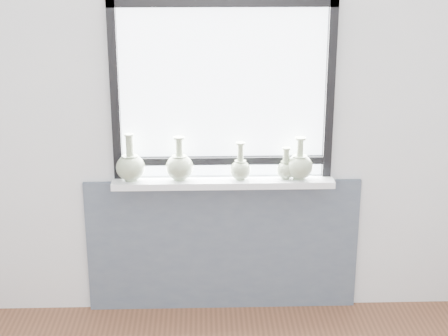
{
  "coord_description": "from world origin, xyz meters",
  "views": [
    {
      "loc": [
        -0.12,
        -2.16,
        2.23
      ],
      "look_at": [
        0.0,
        1.55,
        1.02
      ],
      "focal_mm": 55.0,
      "sensor_mm": 36.0,
      "label": 1
    }
  ],
  "objects_px": {
    "vase_a": "(130,166)",
    "vase_d": "(286,168)",
    "windowsill": "(223,182)",
    "vase_b": "(179,166)",
    "vase_c": "(240,168)",
    "vase_e": "(300,165)"
  },
  "relations": [
    {
      "from": "vase_a",
      "to": "vase_e",
      "type": "distance_m",
      "value": 1.0
    },
    {
      "from": "vase_b",
      "to": "vase_c",
      "type": "relative_size",
      "value": 1.15
    },
    {
      "from": "vase_b",
      "to": "vase_e",
      "type": "relative_size",
      "value": 1.03
    },
    {
      "from": "vase_c",
      "to": "vase_a",
      "type": "bearing_deg",
      "value": 179.74
    },
    {
      "from": "windowsill",
      "to": "vase_b",
      "type": "xyz_separation_m",
      "value": [
        -0.26,
        -0.0,
        0.11
      ]
    },
    {
      "from": "vase_b",
      "to": "vase_d",
      "type": "height_order",
      "value": "vase_b"
    },
    {
      "from": "vase_d",
      "to": "vase_b",
      "type": "bearing_deg",
      "value": 179.89
    },
    {
      "from": "windowsill",
      "to": "vase_d",
      "type": "bearing_deg",
      "value": -0.53
    },
    {
      "from": "vase_b",
      "to": "vase_d",
      "type": "distance_m",
      "value": 0.63
    },
    {
      "from": "vase_a",
      "to": "vase_d",
      "type": "bearing_deg",
      "value": 0.21
    },
    {
      "from": "vase_c",
      "to": "vase_e",
      "type": "distance_m",
      "value": 0.35
    },
    {
      "from": "vase_a",
      "to": "vase_d",
      "type": "height_order",
      "value": "vase_a"
    },
    {
      "from": "vase_b",
      "to": "windowsill",
      "type": "bearing_deg",
      "value": 0.49
    },
    {
      "from": "windowsill",
      "to": "vase_d",
      "type": "distance_m",
      "value": 0.38
    },
    {
      "from": "windowsill",
      "to": "vase_c",
      "type": "height_order",
      "value": "vase_c"
    },
    {
      "from": "windowsill",
      "to": "vase_b",
      "type": "relative_size",
      "value": 5.01
    },
    {
      "from": "vase_b",
      "to": "vase_d",
      "type": "relative_size",
      "value": 1.37
    },
    {
      "from": "vase_e",
      "to": "vase_b",
      "type": "bearing_deg",
      "value": 179.36
    },
    {
      "from": "vase_d",
      "to": "windowsill",
      "type": "bearing_deg",
      "value": 179.47
    },
    {
      "from": "vase_d",
      "to": "vase_e",
      "type": "distance_m",
      "value": 0.08
    },
    {
      "from": "vase_c",
      "to": "vase_d",
      "type": "relative_size",
      "value": 1.19
    },
    {
      "from": "vase_a",
      "to": "vase_b",
      "type": "distance_m",
      "value": 0.29
    }
  ]
}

